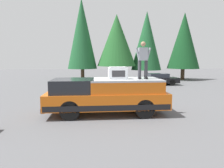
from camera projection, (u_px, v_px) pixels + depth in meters
ground_plane at (108, 112)px, 9.93m from camera, size 90.00×90.00×0.00m
pickup_truck at (107, 96)px, 9.44m from camera, size 2.01×5.54×1.65m
compressor_unit at (118, 73)px, 9.30m from camera, size 0.65×0.84×0.56m
person_on_truck_bed at (143, 59)px, 9.22m from camera, size 0.29×0.72×1.69m
parked_car_black at (157, 79)px, 20.40m from camera, size 1.64×4.10×1.16m
conifer_far_left at (184, 41)px, 25.35m from camera, size 3.95×3.95×8.32m
conifer_left at (147, 41)px, 25.57m from camera, size 3.78×3.78×8.51m
conifer_center_left at (117, 41)px, 24.59m from camera, size 4.70×4.70×7.93m
conifer_center_right at (82, 34)px, 24.47m from camera, size 3.55×3.55×9.78m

